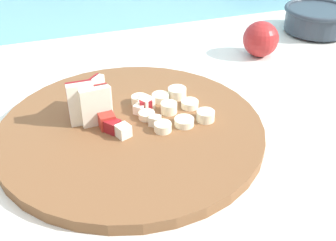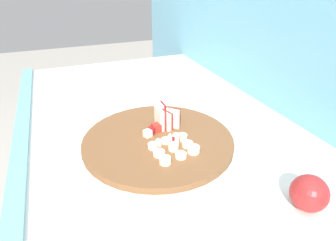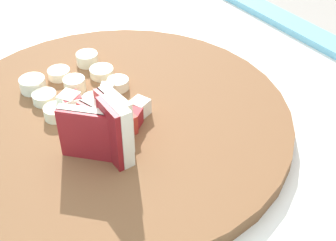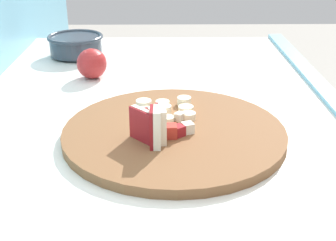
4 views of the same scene
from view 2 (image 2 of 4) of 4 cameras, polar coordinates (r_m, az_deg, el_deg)
tile_backsplash at (r=1.10m, az=19.18°, el=-9.89°), size 2.40×0.04×1.36m
cutting_board at (r=0.74m, az=-1.94°, el=-3.95°), size 0.38×0.38×0.02m
apple_wedge_fan at (r=0.77m, az=-0.72°, el=0.59°), size 0.06×0.06×0.06m
apple_dice_pile at (r=0.73m, az=-0.80°, el=-2.78°), size 0.09×0.08×0.02m
banana_slice_rows at (r=0.69m, az=1.34°, el=-5.49°), size 0.10×0.11×0.02m
whole_apple at (r=0.61m, az=25.94°, el=-12.69°), size 0.07×0.07×0.07m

